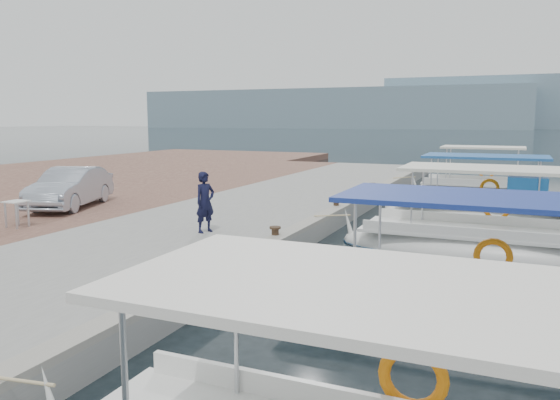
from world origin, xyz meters
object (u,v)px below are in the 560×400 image
object	(u,v)px
fishing_caique_b	(468,322)
fishing_caique_c	(481,248)
fishing_caique_e	(477,193)
parked_car	(70,188)
fisherman	(205,202)
fishing_caique_d	(481,215)

from	to	relation	value
fishing_caique_b	fishing_caique_c	distance (m)	5.60
fishing_caique_e	parked_car	xyz separation A→B (m)	(-12.19, -12.05, 1.04)
fisherman	parked_car	world-z (taller)	fisherman
fishing_caique_c	fishing_caique_e	size ratio (longest dim) A/B	1.27
fishing_caique_b	fishing_caique_d	distance (m)	10.47
fishing_caique_b	parked_car	size ratio (longest dim) A/B	1.89
fisherman	fishing_caique_b	bearing A→B (deg)	-92.25
fishing_caique_e	fishing_caique_b	bearing A→B (deg)	-86.96
fishing_caique_d	parked_car	size ratio (longest dim) A/B	1.64
fishing_caique_b	fishing_caique_e	world-z (taller)	same
fishing_caique_d	fisherman	size ratio (longest dim) A/B	4.16
fishing_caique_c	fishing_caique_e	world-z (taller)	same
fishing_caique_c	fisherman	world-z (taller)	fishing_caique_c
fishing_caique_c	fishing_caique_d	bearing A→B (deg)	93.30
parked_car	fishing_caique_e	bearing A→B (deg)	25.87
fishing_caique_b	fishing_caique_c	world-z (taller)	same
fishing_caique_e	parked_car	bearing A→B (deg)	-135.34
fishing_caique_b	fisherman	xyz separation A→B (m)	(-6.80, 2.97, 1.17)
fishing_caique_b	fishing_caique_c	size ratio (longest dim) A/B	1.03
fishing_caique_c	fishing_caique_e	distance (m)	11.21
fishing_caique_b	parked_car	distance (m)	13.95
fishing_caique_d	fisherman	xyz separation A→B (m)	(-6.41, -7.49, 1.10)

